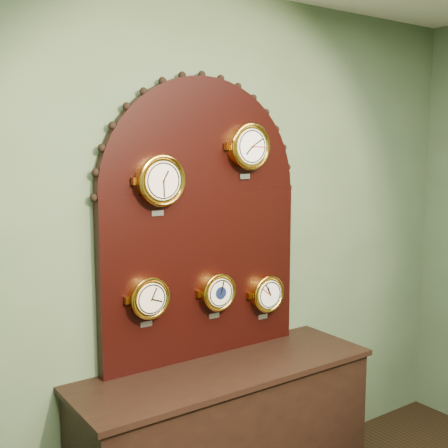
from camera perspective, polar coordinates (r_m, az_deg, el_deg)
wall_back at (r=3.12m, az=-2.64°, el=-2.77°), size 4.00×0.00×4.00m
shop_counter at (r=3.25m, az=0.22°, el=-21.15°), size 1.60×0.50×0.80m
display_board at (r=3.04m, az=-2.16°, el=1.28°), size 1.26×0.06×1.53m
roman_clock at (r=2.82m, az=-6.38°, el=4.34°), size 0.26×0.08×0.31m
arabic_clock at (r=3.11m, az=2.48°, el=7.74°), size 0.26×0.08×0.31m
hygrometer at (r=2.88m, az=-7.53°, el=-7.31°), size 0.21×0.08×0.27m
barometer at (r=3.09m, az=-0.67°, el=-6.79°), size 0.21×0.08×0.26m
tide_clock at (r=3.31m, az=4.27°, el=-6.94°), size 0.22×0.08×0.27m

